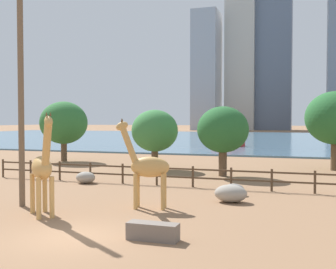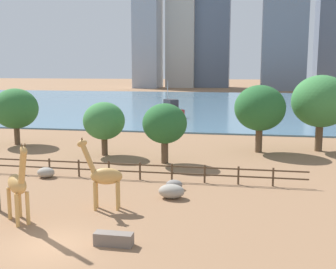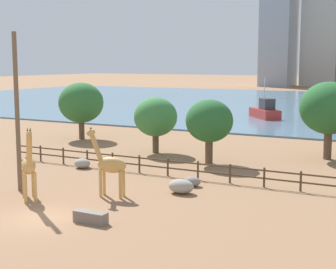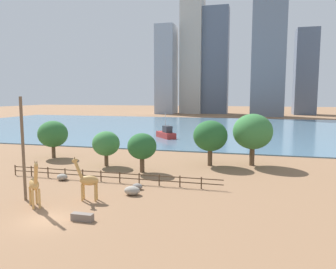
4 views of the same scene
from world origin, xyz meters
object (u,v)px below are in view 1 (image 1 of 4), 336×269
Objects in this scene: boulder_near_fence at (234,190)px; tree_right_small at (223,130)px; boulder_small at (231,193)px; tree_center_broad at (335,118)px; utility_pole at (21,103)px; boulder_by_pole at (86,177)px; giraffe_tall at (42,168)px; feeding_trough at (153,231)px; tree_left_small at (64,123)px; giraffe_companion at (147,167)px; tree_left_large at (155,131)px; boat_sailboat at (228,139)px.

boulder_near_fence is 0.22× the size of tree_right_small.
tree_center_broad is at bearing 70.10° from boulder_small.
utility_pole is 8.72m from boulder_by_pole.
boulder_near_fence is (6.98, 7.59, -1.77)m from giraffe_tall.
tree_left_small is (-18.04, 22.84, 3.53)m from feeding_trough.
tree_right_small is (-0.90, 17.03, 3.10)m from feeding_trough.
tree_center_broad reaches higher than giraffe_companion.
tree_center_broad is at bearing 16.11° from tree_left_large.
feeding_trough is 0.28× the size of boat_sailboat.
tree_center_broad reaches higher than giraffe_tall.
feeding_trough is at bearing 103.10° from giraffe_companion.
giraffe_tall reaches higher than giraffe_companion.
tree_center_broad reaches higher than tree_left_small.
tree_left_large is 0.77× the size of tree_center_broad.
boulder_near_fence is at bearing -49.86° from tree_left_large.
tree_left_large is at bearing 130.14° from boulder_near_fence.
boulder_near_fence is 0.19× the size of tree_left_small.
boat_sailboat is at bearing 66.96° from tree_left_small.
tree_right_small is at bearing 115.41° from giraffe_tall.
giraffe_companion is 45.32m from boat_sailboat.
giraffe_tall reaches higher than feeding_trough.
boat_sailboat is (-7.93, 42.41, 0.72)m from boulder_small.
feeding_trough is 20.71m from tree_left_large.
boulder_small is (7.15, 5.61, -1.64)m from giraffe_tall.
tree_left_large is at bearing 137.42° from giraffe_tall.
tree_right_small is (-2.29, 9.57, 2.96)m from boulder_small.
tree_right_small reaches higher than boulder_near_fence.
boat_sailboat is (-5.64, 32.84, -2.24)m from tree_right_small.
tree_right_small is (1.18, 12.26, 1.43)m from giraffe_companion.
boulder_by_pole is at bearing -52.45° from tree_left_small.
tree_center_broad reaches higher than feeding_trough.
boulder_near_fence is 13.16m from tree_left_large.
boulder_near_fence is at bearing 82.65° from feeding_trough.
tree_left_large is 11.57m from tree_left_small.
tree_right_small is at bearing -18.75° from tree_left_small.
giraffe_tall is 0.90× the size of tree_left_large.
boulder_by_pole is 20.64m from tree_center_broad.
tree_left_small is (-19.25, 13.40, 3.51)m from boulder_near_fence.
utility_pole is 7.61× the size of boulder_by_pole.
utility_pole reaches higher than tree_left_large.
giraffe_companion is at bearing 13.74° from utility_pole.
utility_pole is at bearing -127.02° from tree_center_broad.
boulder_by_pole is at bearing 137.34° from boat_sailboat.
utility_pole reaches higher than tree_right_small.
tree_right_small is at bearing 103.43° from boulder_small.
giraffe_tall is at bearing -141.87° from boulder_small.
tree_center_broad is 1.01× the size of boat_sailboat.
tree_left_small reaches higher than giraffe_tall.
tree_right_small is at bearing 38.93° from boulder_by_pole.
feeding_trough is at bearing -107.00° from tree_center_broad.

